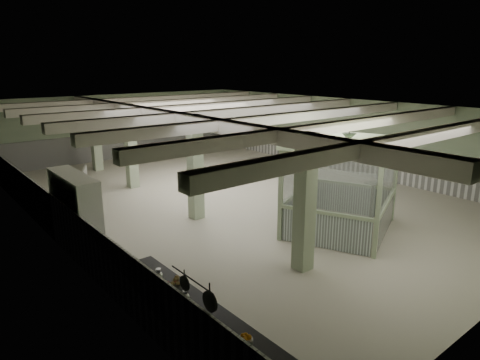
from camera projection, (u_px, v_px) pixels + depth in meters
floor at (235, 197)px, 17.27m from camera, size 20.00×20.00×0.00m
ceiling at (234, 107)px, 16.33m from camera, size 14.00×20.00×0.02m
wall_back at (125, 126)px, 24.28m from camera, size 14.00×0.02×3.60m
wall_left at (48, 184)px, 12.53m from camera, size 0.02×20.00×3.60m
wall_right at (345, 136)px, 21.07m from camera, size 0.02×20.00×3.60m
wainscot_left at (53, 217)px, 12.82m from camera, size 0.05×19.90×1.50m
wainscot_right at (344, 156)px, 21.33m from camera, size 0.05×19.90×1.50m
wainscot_back at (127, 144)px, 24.54m from camera, size 13.90×0.05×1.50m
girder at (178, 118)px, 14.86m from camera, size 0.45×19.90×0.40m
beam_a at (419, 137)px, 10.77m from camera, size 13.90×0.35×0.32m
beam_b at (339, 126)px, 12.64m from camera, size 13.90×0.35×0.32m
beam_c at (280, 118)px, 14.51m from camera, size 13.90×0.35×0.32m
beam_d at (234, 112)px, 16.38m from camera, size 13.90×0.35×0.32m
beam_e at (198, 107)px, 18.25m from camera, size 13.90×0.35×0.32m
beam_f at (168, 103)px, 20.12m from camera, size 13.90×0.35×0.32m
beam_g at (144, 100)px, 21.99m from camera, size 13.90×0.35×0.32m
column_a at (305, 203)px, 10.79m from camera, size 0.42×0.42×3.60m
column_b at (195, 168)px, 14.53m from camera, size 0.42×0.42×3.60m
column_c at (131, 146)px, 18.27m from camera, size 0.42×0.42×3.60m
column_d at (95, 135)px, 21.26m from camera, size 0.42×0.42×3.60m
hook_rail at (191, 279)px, 6.88m from camera, size 0.02×1.20×0.02m
pendant_front at (349, 137)px, 13.04m from camera, size 0.44×0.44×0.22m
pendant_mid at (236, 120)px, 17.15m from camera, size 0.44×0.44×0.22m
pendant_back at (172, 110)px, 20.89m from camera, size 0.44×0.44×0.22m
prep_counter at (194, 328)px, 7.93m from camera, size 0.85×4.86×0.91m
pitcher_near at (186, 296)px, 7.95m from camera, size 0.23×0.24×0.24m
pitcher_far at (159, 275)px, 8.71m from camera, size 0.21×0.24×0.28m
veg_colander at (177, 285)px, 8.37m from camera, size 0.61×0.61×0.21m
orange_bowl at (245, 342)px, 6.77m from camera, size 0.33×0.33×0.09m
skillet_near at (210, 301)px, 6.64m from camera, size 0.05×0.34×0.34m
skillet_far at (185, 283)px, 7.19m from camera, size 0.04×0.27×0.27m
walkin_cooler at (77, 212)px, 12.06m from camera, size 1.01×2.55×2.34m
guard_booth at (342, 172)px, 13.40m from camera, size 4.55×4.26×2.93m
filing_cabinet at (372, 199)px, 15.13m from camera, size 0.56×0.65×1.17m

